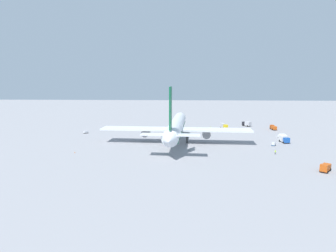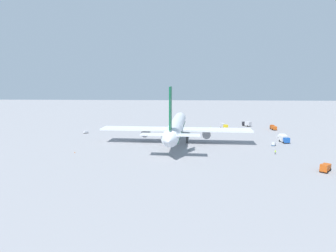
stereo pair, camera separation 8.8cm
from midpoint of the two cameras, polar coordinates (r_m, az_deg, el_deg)
ground_plane at (r=137.21m, az=1.54°, el=-2.98°), size 600.00×600.00×0.00m
airliner at (r=134.62m, az=1.51°, el=-0.17°), size 72.78×67.23×25.60m
service_truck_0 at (r=176.05m, az=10.61°, el=-0.00°), size 6.90×4.06×3.08m
service_truck_1 at (r=103.96m, az=27.87°, el=-7.01°), size 5.23×4.75×2.56m
service_truck_2 at (r=189.52m, az=14.83°, el=0.43°), size 5.72×5.32×2.87m
service_truck_3 at (r=180.36m, az=19.48°, el=-0.25°), size 6.10×2.70×2.50m
service_truck_4 at (r=144.65m, az=21.30°, el=-2.32°), size 6.42×3.41×2.96m
service_van at (r=156.25m, az=21.02°, el=-1.75°), size 2.75×4.42×1.97m
baggage_cart_1 at (r=164.32m, az=-15.48°, el=-1.12°), size 2.67×2.65×1.26m
baggage_cart_2 at (r=136.01m, az=19.52°, el=-3.25°), size 2.82×2.31×1.43m
ground_worker_0 at (r=173.45m, az=8.17°, el=-0.36°), size 0.56×0.56×1.62m
ground_worker_1 at (r=120.45m, az=19.82°, el=-4.72°), size 0.53×0.53×1.69m
ground_worker_2 at (r=172.16m, az=13.36°, el=-0.56°), size 0.48×0.48×1.68m
traffic_cone_0 at (r=173.07m, az=-11.18°, el=-0.64°), size 0.36×0.36×0.55m
traffic_cone_1 at (r=121.02m, az=-17.42°, el=-4.82°), size 0.36×0.36×0.55m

